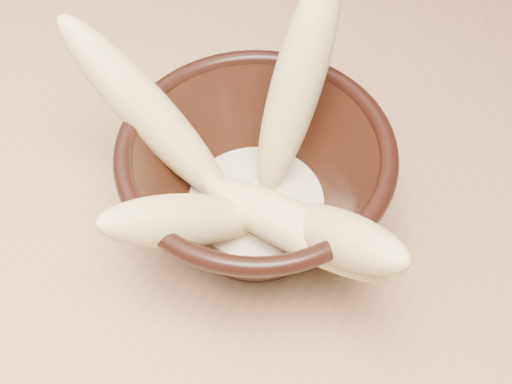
{
  "coord_description": "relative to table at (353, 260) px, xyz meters",
  "views": [
    {
      "loc": [
        0.07,
        -0.31,
        1.19
      ],
      "look_at": [
        -0.06,
        -0.06,
        0.8
      ],
      "focal_mm": 50.0,
      "sensor_mm": 36.0,
      "label": 1
    }
  ],
  "objects": [
    {
      "name": "banana_left",
      "position": [
        -0.14,
        -0.06,
        0.17
      ],
      "size": [
        0.14,
        0.03,
        0.14
      ],
      "primitive_type": "ellipsoid",
      "rotation": [
        0.79,
        0.0,
        -1.58
      ],
      "color": "#F4E290",
      "rests_on": "bowl"
    },
    {
      "name": "banana_across",
      "position": [
        -0.02,
        -0.08,
        0.14
      ],
      "size": [
        0.15,
        0.05,
        0.05
      ],
      "primitive_type": "ellipsoid",
      "rotation": [
        1.43,
        0.0,
        1.45
      ],
      "color": "#F4E290",
      "rests_on": "bowl"
    },
    {
      "name": "bowl",
      "position": [
        -0.06,
        -0.06,
        0.14
      ],
      "size": [
        0.18,
        0.18,
        0.1
      ],
      "rotation": [
        0.0,
        0.0,
        -0.21
      ],
      "color": "black",
      "rests_on": "table"
    },
    {
      "name": "banana_front",
      "position": [
        -0.08,
        -0.12,
        0.16
      ],
      "size": [
        0.09,
        0.13,
        0.11
      ],
      "primitive_type": "ellipsoid",
      "rotation": [
        0.91,
        0.0,
        -0.47
      ],
      "color": "#F4E290",
      "rests_on": "bowl"
    },
    {
      "name": "table",
      "position": [
        0.0,
        0.0,
        0.0
      ],
      "size": [
        1.2,
        0.8,
        0.75
      ],
      "color": "tan",
      "rests_on": "ground"
    },
    {
      "name": "banana_upright",
      "position": [
        -0.06,
        -0.01,
        0.19
      ],
      "size": [
        0.04,
        0.1,
        0.17
      ],
      "primitive_type": "ellipsoid",
      "rotation": [
        0.45,
        0.0,
        3.06
      ],
      "color": "#F4E290",
      "rests_on": "bowl"
    },
    {
      "name": "milk_puddle",
      "position": [
        -0.06,
        -0.06,
        0.11
      ],
      "size": [
        0.1,
        0.1,
        0.01
      ],
      "primitive_type": "cylinder",
      "color": "beige",
      "rests_on": "bowl"
    },
    {
      "name": "banana_right",
      "position": [
        0.01,
        -0.08,
        0.16
      ],
      "size": [
        0.13,
        0.09,
        0.11
      ],
      "primitive_type": "ellipsoid",
      "rotation": [
        0.89,
        0.0,
        1.09
      ],
      "color": "#F4E290",
      "rests_on": "bowl"
    }
  ]
}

